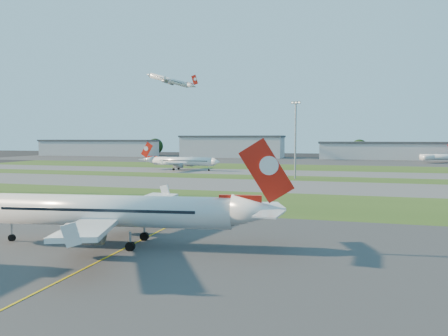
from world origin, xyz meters
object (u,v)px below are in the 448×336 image
(airliner_parked, at_px, (112,212))
(mini_jet_far, at_px, (445,157))
(airliner_taxiing, at_px, (182,161))
(light_mast_centre, at_px, (295,135))
(mini_jet_near, at_px, (437,157))

(airliner_parked, bearing_deg, mini_jet_far, 61.11)
(airliner_taxiing, bearing_deg, light_mast_centre, 158.02)
(airliner_taxiing, bearing_deg, airliner_parked, 112.20)
(airliner_parked, bearing_deg, light_mast_centre, 74.80)
(airliner_taxiing, xyz_separation_m, mini_jet_near, (114.90, 89.38, -0.45))
(airliner_parked, height_order, light_mast_centre, light_mast_centre)
(mini_jet_far, bearing_deg, airliner_parked, -122.24)
(airliner_parked, relative_size, airliner_taxiing, 1.15)
(airliner_parked, height_order, airliner_taxiing, airliner_parked)
(mini_jet_near, height_order, mini_jet_far, same)
(airliner_taxiing, distance_m, mini_jet_near, 145.57)
(airliner_parked, relative_size, light_mast_centre, 1.52)
(airliner_parked, xyz_separation_m, light_mast_centre, (12.47, 97.14, 10.50))
(airliner_taxiing, distance_m, mini_jet_far, 147.19)
(mini_jet_near, relative_size, mini_jet_far, 0.81)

